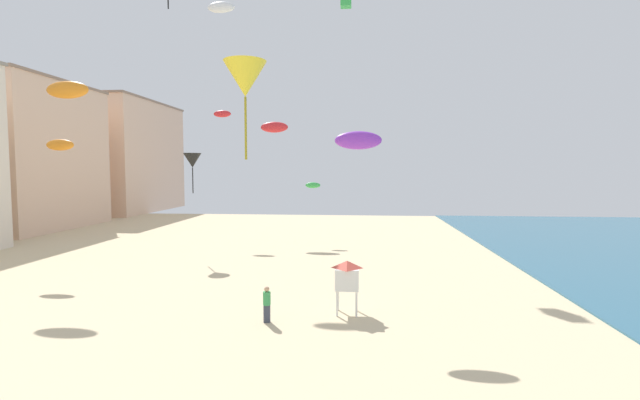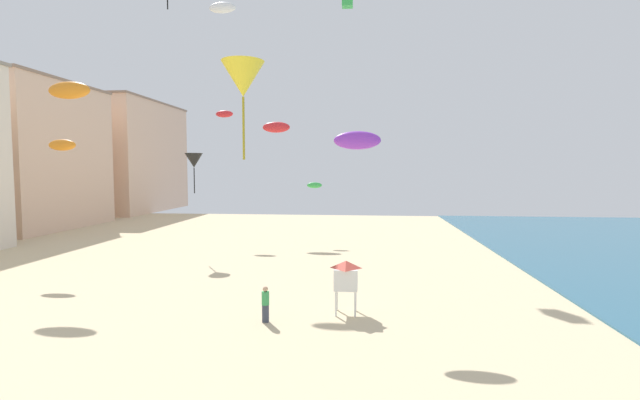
# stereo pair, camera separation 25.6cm
# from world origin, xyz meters

# --- Properties ---
(boardwalk_hotel_mid) EXTENTS (11.31, 16.32, 16.88)m
(boardwalk_hotel_mid) POSITION_xyz_m (-31.21, 41.80, 8.45)
(boardwalk_hotel_mid) COLOR beige
(boardwalk_hotel_mid) RESTS_ON ground
(boardwalk_hotel_far) EXTENTS (11.23, 21.22, 17.86)m
(boardwalk_hotel_far) POSITION_xyz_m (-31.21, 64.07, 8.94)
(boardwalk_hotel_far) COLOR beige
(boardwalk_hotel_far) RESTS_ON ground
(kite_flyer) EXTENTS (0.34, 0.34, 1.64)m
(kite_flyer) POSITION_xyz_m (3.14, 13.31, 0.92)
(kite_flyer) COLOR #383D4C
(kite_flyer) RESTS_ON ground
(lifeguard_stand) EXTENTS (1.10, 1.10, 2.55)m
(lifeguard_stand) POSITION_xyz_m (6.69, 14.88, 1.84)
(lifeguard_stand) COLOR white
(lifeguard_stand) RESTS_ON ground
(kite_green_parafoil) EXTENTS (1.41, 0.39, 0.55)m
(kite_green_parafoil) POSITION_xyz_m (2.83, 35.43, 5.37)
(kite_green_parafoil) COLOR green
(kite_red_parafoil) EXTENTS (1.80, 0.50, 0.70)m
(kite_red_parafoil) POSITION_xyz_m (-6.71, 38.32, 12.47)
(kite_red_parafoil) COLOR red
(kite_black_delta_2) EXTENTS (1.40, 1.40, 3.18)m
(kite_black_delta_2) POSITION_xyz_m (-5.95, 28.12, 7.56)
(kite_black_delta_2) COLOR black
(kite_yellow_delta) EXTENTS (1.65, 1.65, 3.75)m
(kite_yellow_delta) POSITION_xyz_m (2.87, 11.02, 10.31)
(kite_yellow_delta) COLOR yellow
(kite_white_parafoil) EXTENTS (2.17, 0.60, 0.84)m
(kite_white_parafoil) POSITION_xyz_m (-3.60, 28.66, 19.45)
(kite_white_parafoil) COLOR white
(kite_purple_parafoil) EXTENTS (2.24, 0.62, 0.87)m
(kite_purple_parafoil) POSITION_xyz_m (7.17, 15.46, 8.25)
(kite_purple_parafoil) COLOR purple
(kite_orange_parafoil) EXTENTS (2.01, 0.56, 0.78)m
(kite_orange_parafoil) POSITION_xyz_m (-13.41, 23.11, 8.55)
(kite_orange_parafoil) COLOR orange
(kite_red_parafoil_2) EXTENTS (2.79, 0.78, 1.09)m
(kite_red_parafoil_2) POSITION_xyz_m (-1.41, 38.56, 11.11)
(kite_red_parafoil_2) COLOR red
(kite_orange_parafoil_2) EXTENTS (2.79, 0.78, 1.09)m
(kite_orange_parafoil_2) POSITION_xyz_m (-11.08, 20.76, 11.85)
(kite_orange_parafoil_2) COLOR orange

